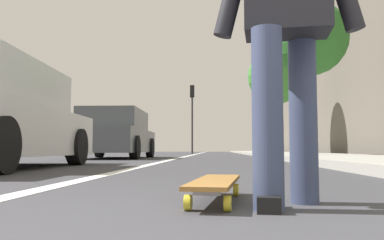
# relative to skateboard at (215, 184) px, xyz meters

# --- Properties ---
(ground_plane) EXTENTS (80.00, 80.00, 0.00)m
(ground_plane) POSITION_rel_skateboard_xyz_m (8.49, -0.05, -0.09)
(ground_plane) COLOR #38383D
(lane_stripe_white) EXTENTS (52.00, 0.16, 0.01)m
(lane_stripe_white) POSITION_rel_skateboard_xyz_m (18.49, 1.17, -0.09)
(lane_stripe_white) COLOR silver
(lane_stripe_white) RESTS_ON ground
(sidewalk_curb) EXTENTS (52.00, 3.20, 0.12)m
(sidewalk_curb) POSITION_rel_skateboard_xyz_m (16.49, -3.16, -0.03)
(sidewalk_curb) COLOR #9E9B93
(sidewalk_curb) RESTS_ON ground
(building_facade) EXTENTS (40.00, 1.20, 13.65)m
(building_facade) POSITION_rel_skateboard_xyz_m (20.49, -6.07, 6.73)
(building_facade) COLOR #645C52
(building_facade) RESTS_ON ground
(skateboard) EXTENTS (0.86, 0.30, 0.11)m
(skateboard) POSITION_rel_skateboard_xyz_m (0.00, 0.00, 0.00)
(skateboard) COLOR yellow
(skateboard) RESTS_ON ground
(skater_person) EXTENTS (0.44, 0.72, 1.64)m
(skater_person) POSITION_rel_skateboard_xyz_m (-0.15, -0.35, 0.84)
(skater_person) COLOR #384260
(skater_person) RESTS_ON ground
(parked_car_mid) EXTENTS (4.60, 2.04, 1.49)m
(parked_car_mid) POSITION_rel_skateboard_xyz_m (10.17, 3.13, 0.62)
(parked_car_mid) COLOR #4C5156
(parked_car_mid) RESTS_ON ground
(traffic_light) EXTENTS (0.33, 0.28, 4.52)m
(traffic_light) POSITION_rel_skateboard_xyz_m (24.17, 1.57, 3.02)
(traffic_light) COLOR #2D2D2D
(traffic_light) RESTS_ON ground
(street_tree_mid) EXTENTS (2.17, 2.17, 4.59)m
(street_tree_mid) POSITION_rel_skateboard_xyz_m (9.57, -2.76, 3.39)
(street_tree_mid) COLOR brown
(street_tree_mid) RESTS_ON ground
(street_tree_far) EXTENTS (2.57, 2.57, 4.92)m
(street_tree_far) POSITION_rel_skateboard_xyz_m (16.39, -2.76, 3.50)
(street_tree_far) COLOR brown
(street_tree_far) RESTS_ON ground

